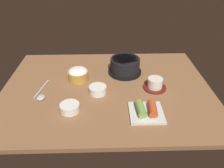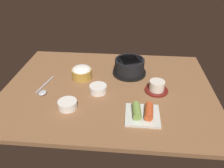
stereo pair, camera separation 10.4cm
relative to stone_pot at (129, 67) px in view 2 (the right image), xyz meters
The scene contains 8 objects.
dining_table 17.80cm from the stone_pot, 125.11° to the right, with size 100.00×76.00×2.00cm, color brown.
stone_pot is the anchor object (origin of this frame).
rice_bowl 25.03cm from the stone_pot, 164.89° to the right, with size 10.34×10.34×6.66cm.
tea_cup_with_saucer 20.44cm from the stone_pot, 49.82° to the right, with size 10.92×10.92×5.40cm.
banchan_cup_center 23.54cm from the stone_pot, 126.70° to the right, with size 8.05×8.05×3.56cm.
kimchi_plate 34.92cm from the stone_pot, 79.87° to the right, with size 13.77×13.77×4.39cm.
side_bowl_near 40.39cm from the stone_pot, 128.59° to the right, with size 8.12×8.12×3.31cm.
spoon 44.83cm from the stone_pot, 153.14° to the right, with size 5.25×17.40×1.35cm.
Camera 2 is at (9.92, -89.66, 60.70)cm, focal length 35.56 mm.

